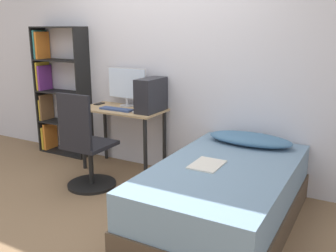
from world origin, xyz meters
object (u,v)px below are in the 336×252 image
object	(u,v)px
bookshelf	(57,92)
monitor	(127,85)
bed	(224,196)
office_chair	(86,152)
pc_tower	(151,95)
keyboard	(116,109)

from	to	relation	value
bookshelf	monitor	xyz separation A→B (m)	(1.13, 0.03, 0.17)
bookshelf	bed	size ratio (longest dim) A/B	0.90
office_chair	monitor	world-z (taller)	monitor
bookshelf	monitor	size ratio (longest dim) A/B	3.13
bed	monitor	size ratio (longest dim) A/B	3.47
pc_tower	monitor	bearing A→B (deg)	162.65
bookshelf	office_chair	world-z (taller)	bookshelf
monitor	pc_tower	world-z (taller)	monitor
bookshelf	office_chair	distance (m)	1.44
office_chair	keyboard	world-z (taller)	office_chair
monitor	keyboard	world-z (taller)	monitor
bookshelf	bed	distance (m)	2.87
bookshelf	keyboard	bearing A→B (deg)	-11.12
bookshelf	pc_tower	distance (m)	1.55
monitor	pc_tower	size ratio (longest dim) A/B	1.27
bookshelf	pc_tower	xyz separation A→B (m)	(1.55, -0.10, 0.11)
office_chair	pc_tower	xyz separation A→B (m)	(0.40, 0.67, 0.54)
keyboard	pc_tower	bearing A→B (deg)	18.82
office_chair	bed	distance (m)	1.56
bed	office_chair	bearing A→B (deg)	178.74
monitor	bookshelf	bearing A→B (deg)	-178.27
office_chair	pc_tower	distance (m)	0.94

